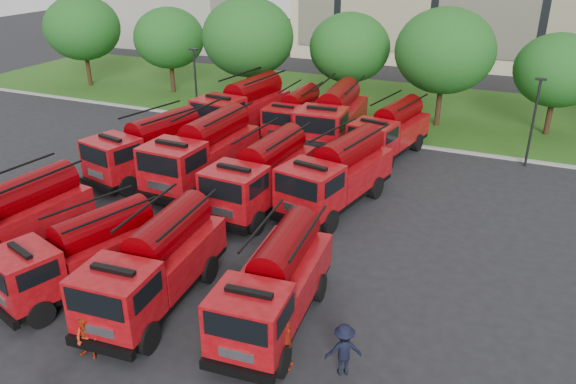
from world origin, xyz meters
name	(u,v)px	position (x,y,z in m)	size (l,w,h in m)	color
ground	(184,268)	(0.00, 0.00, 0.00)	(140.00, 140.00, 0.00)	black
lawn	(367,104)	(0.00, 26.00, 0.06)	(70.00, 16.00, 0.12)	#224C14
curb	(333,134)	(0.00, 17.90, 0.07)	(70.00, 0.30, 0.14)	gray
side_building	(171,0)	(-30.00, 44.00, 5.00)	(18.00, 12.00, 10.00)	gray
tree_0	(82,28)	(-24.00, 22.00, 5.02)	(6.30, 6.30, 7.70)	#382314
tree_1	(169,38)	(-16.00, 23.00, 4.55)	(5.71, 5.71, 6.98)	#382314
tree_2	(248,37)	(-8.00, 21.50, 5.35)	(6.72, 6.72, 8.22)	#382314
tree_3	(350,48)	(-1.00, 24.00, 4.68)	(5.88, 5.88, 7.19)	#382314
tree_4	(445,51)	(6.00, 22.50, 5.22)	(6.55, 6.55, 8.01)	#382314
tree_5	(558,70)	(13.00, 23.50, 4.35)	(5.46, 5.46, 6.68)	#382314
lamp_post_0	(196,81)	(-10.00, 17.20, 2.90)	(0.60, 0.25, 5.11)	black
lamp_post_1	(534,118)	(12.00, 17.20, 2.90)	(0.60, 0.25, 5.11)	black
fire_truck_0	(9,220)	(-7.00, -1.89, 1.61)	(3.25, 7.27, 3.20)	black
fire_truck_1	(82,253)	(-2.69, -2.52, 1.45)	(3.98, 6.67, 2.88)	black
fire_truck_2	(156,264)	(0.41, -2.22, 1.58)	(2.93, 7.04, 3.13)	black
fire_truck_3	(275,283)	(4.74, -1.58, 1.52)	(2.86, 6.82, 3.03)	black
fire_truck_4	(149,147)	(-6.98, 7.49, 1.64)	(3.99, 7.53, 3.26)	black
fire_truck_5	(203,152)	(-3.67, 7.71, 1.79)	(3.10, 7.93, 3.56)	black
fire_truck_6	(262,174)	(0.37, 6.41, 1.68)	(3.06, 7.48, 3.34)	black
fire_truck_7	(337,174)	(3.69, 7.92, 1.69)	(3.91, 7.72, 3.36)	black
fire_truck_8	(243,108)	(-5.57, 15.87, 1.81)	(3.72, 8.18, 3.59)	black
fire_truck_9	(295,114)	(-2.35, 17.05, 1.46)	(2.43, 6.42, 2.90)	black
fire_truck_10	(333,117)	(0.59, 16.17, 1.81)	(3.29, 8.04, 3.59)	black
fire_truck_11	(390,130)	(4.31, 15.73, 1.57)	(3.65, 7.20, 3.13)	black
firefighter_1	(90,357)	(0.15, -5.61, 0.00)	(0.72, 0.40, 1.49)	#AF260D
firefighter_2	(285,367)	(5.97, -3.55, 0.00)	(1.03, 0.59, 1.76)	#AF260D
firefighter_3	(342,372)	(7.67, -3.07, 0.00)	(1.12, 0.58, 1.73)	black
firefighter_4	(194,206)	(-2.66, 5.01, 0.00)	(0.90, 0.59, 1.85)	black
firefighter_5	(340,198)	(3.61, 8.72, 0.00)	(1.78, 0.77, 1.92)	#AF260D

